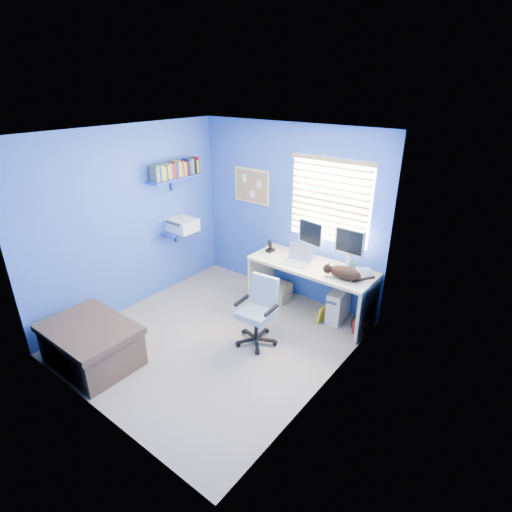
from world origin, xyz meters
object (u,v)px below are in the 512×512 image
Objects in this scene: cat at (345,273)px; tower_pc at (338,305)px; office_chair at (258,319)px; desk at (310,289)px; laptop at (297,256)px.

cat reaches higher than tower_pc.
desk is at bearing 80.29° from office_chair.
tower_pc is (0.58, 0.18, -0.62)m from laptop.
desk is 0.98m from office_chair.
laptop reaches higher than office_chair.
laptop is 0.78× the size of cat.
laptop is at bearing -152.84° from desk.
cat is (0.71, -0.00, -0.03)m from laptop.
laptop is 0.39× the size of office_chair.
office_chair is at bearing -141.19° from cat.
cat is (0.52, -0.10, 0.45)m from desk.
laptop is 0.73× the size of tower_pc.
desk is 0.69m from cat.
desk is 0.43m from tower_pc.
laptop is 0.87m from tower_pc.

